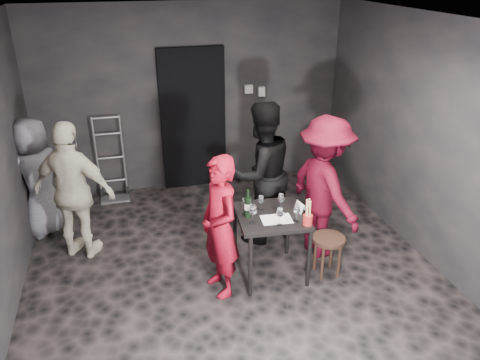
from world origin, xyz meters
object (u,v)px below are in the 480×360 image
object	(u,v)px
bystander_grey	(38,177)
man_maroon	(325,180)
bystander_cream	(73,185)
wine_bottle	(248,206)
stool	(328,245)
breadstick_cup	(308,213)
hand_truck	(114,184)
tasting_table	(271,222)
woman_black	(261,162)
server_red	(220,226)

from	to	relation	value
bystander_grey	man_maroon	bearing A→B (deg)	117.51
bystander_cream	bystander_grey	xyz separation A→B (m)	(-0.47, 0.66, -0.14)
wine_bottle	bystander_cream	bearing A→B (deg)	152.72
stool	breadstick_cup	distance (m)	0.61
stool	bystander_grey	size ratio (longest dim) A/B	0.31
hand_truck	man_maroon	world-z (taller)	man_maroon
stool	bystander_cream	bearing A→B (deg)	157.10
tasting_table	bystander_grey	world-z (taller)	bystander_grey
wine_bottle	breadstick_cup	distance (m)	0.63
stool	man_maroon	distance (m)	0.73
stool	bystander_grey	distance (m)	3.59
man_maroon	tasting_table	bearing A→B (deg)	97.28
stool	woman_black	distance (m)	1.24
bystander_grey	wine_bottle	distance (m)	2.74
man_maroon	server_red	bearing A→B (deg)	93.92
hand_truck	bystander_cream	size ratio (longest dim) A/B	0.68
stool	wine_bottle	bearing A→B (deg)	167.07
hand_truck	stool	bearing A→B (deg)	-47.75
wine_bottle	stool	bearing A→B (deg)	-12.93
stool	bystander_cream	xyz separation A→B (m)	(-2.63, 1.11, 0.53)
man_maroon	wine_bottle	xyz separation A→B (m)	(-0.97, -0.25, -0.07)
bystander_cream	breadstick_cup	size ratio (longest dim) A/B	5.98
bystander_grey	breadstick_cup	xyz separation A→B (m)	(2.78, -1.89, 0.12)
hand_truck	breadstick_cup	distance (m)	3.33
server_red	wine_bottle	world-z (taller)	server_red
tasting_table	woman_black	bearing A→B (deg)	81.52
breadstick_cup	stool	bearing A→B (deg)	20.80
hand_truck	breadstick_cup	xyz separation A→B (m)	(1.92, -2.64, 0.66)
bystander_grey	woman_black	bearing A→B (deg)	122.08
woman_black	bystander_cream	distance (m)	2.15
tasting_table	bystander_grey	distance (m)	2.96
man_maroon	bystander_cream	xyz separation A→B (m)	(-2.74, 0.67, -0.04)
server_red	bystander_cream	world-z (taller)	bystander_cream
man_maroon	wine_bottle	bearing A→B (deg)	90.80
wine_bottle	woman_black	bearing A→B (deg)	63.40
bystander_cream	breadstick_cup	bearing A→B (deg)	179.00
tasting_table	bystander_grey	size ratio (longest dim) A/B	0.49
bystander_grey	wine_bottle	bearing A→B (deg)	104.90
bystander_cream	bystander_grey	size ratio (longest dim) A/B	1.19
hand_truck	bystander_grey	world-z (taller)	bystander_grey
tasting_table	stool	distance (m)	0.68
tasting_table	server_red	size ratio (longest dim) A/B	0.49
bystander_cream	server_red	bearing A→B (deg)	170.19
man_maroon	hand_truck	bearing A→B (deg)	35.20
wine_bottle	server_red	bearing A→B (deg)	-154.33
bystander_cream	breadstick_cup	world-z (taller)	bystander_cream
server_red	bystander_cream	bearing A→B (deg)	-140.29
man_maroon	woman_black	bearing A→B (deg)	37.93
bystander_cream	bystander_grey	world-z (taller)	bystander_cream
tasting_table	bystander_cream	bearing A→B (deg)	155.12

